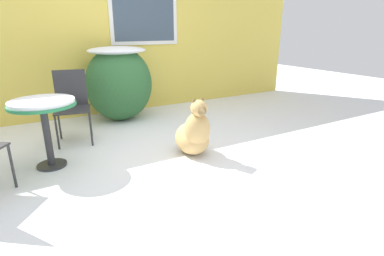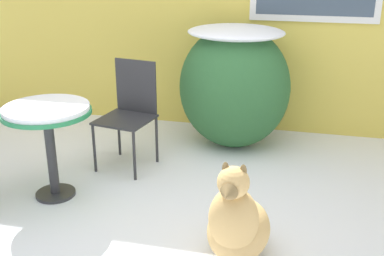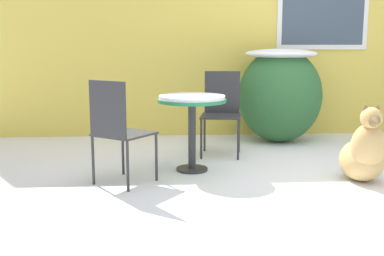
% 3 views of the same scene
% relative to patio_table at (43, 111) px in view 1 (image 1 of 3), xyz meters
% --- Properties ---
extents(ground_plane, '(16.00, 16.00, 0.00)m').
position_rel_patio_table_xyz_m(ground_plane, '(1.02, -0.35, -0.60)').
color(ground_plane, white).
extents(house_wall, '(8.00, 0.10, 2.90)m').
position_rel_patio_table_xyz_m(house_wall, '(1.06, 1.85, 0.86)').
color(house_wall, '#DBC14C').
rests_on(house_wall, ground_plane).
extents(shrub_left, '(1.02, 0.85, 1.14)m').
position_rel_patio_table_xyz_m(shrub_left, '(1.17, 1.31, 0.00)').
color(shrub_left, '#2D6033').
rests_on(shrub_left, ground_plane).
extents(patio_table, '(0.64, 0.64, 0.72)m').
position_rel_patio_table_xyz_m(patio_table, '(0.00, 0.00, 0.00)').
color(patio_table, '#2D2D30').
rests_on(patio_table, ground_plane).
extents(patio_chair_near_table, '(0.49, 0.49, 0.90)m').
position_rel_patio_table_xyz_m(patio_chair_near_table, '(0.37, 0.69, -0.11)').
color(patio_chair_near_table, '#2D2D30').
rests_on(patio_chair_near_table, ground_plane).
extents(dog, '(0.42, 0.68, 0.69)m').
position_rel_patio_table_xyz_m(dog, '(1.47, -0.48, -0.35)').
color(dog, tan).
rests_on(dog, ground_plane).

